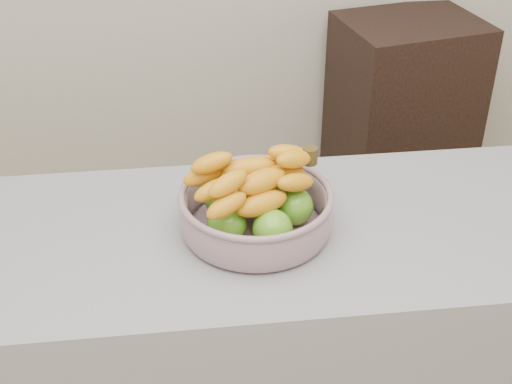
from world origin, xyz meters
TOP-DOWN VIEW (x-y plane):
  - counter at (0.00, 0.56)m, footprint 2.00×0.60m
  - cabinet at (0.80, 1.78)m, footprint 0.59×0.51m
  - fruit_bowl at (0.05, 0.56)m, footprint 0.34×0.34m

SIDE VIEW (x-z plane):
  - counter at x=0.00m, z-range 0.00..0.90m
  - cabinet at x=0.80m, z-range 0.00..0.92m
  - fruit_bowl at x=0.05m, z-range 0.87..1.05m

